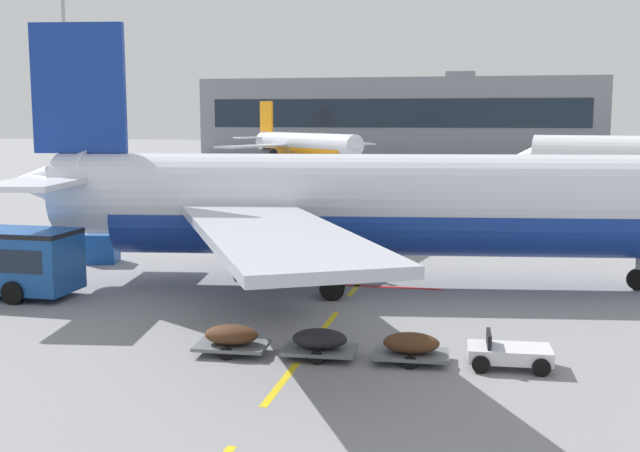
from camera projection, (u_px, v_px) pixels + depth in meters
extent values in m
cube|color=yellow|center=(281.00, 383.00, 23.40)|extent=(0.24, 4.00, 0.01)
cube|color=yellow|center=(327.00, 325.00, 29.96)|extent=(0.24, 4.00, 0.01)
cube|color=yellow|center=(356.00, 287.00, 36.65)|extent=(0.24, 4.00, 0.01)
cube|color=yellow|center=(376.00, 262.00, 42.96)|extent=(0.24, 4.00, 0.01)
cube|color=yellow|center=(389.00, 244.00, 48.75)|extent=(0.24, 4.00, 0.01)
cube|color=yellow|center=(399.00, 232.00, 54.15)|extent=(0.24, 4.00, 0.01)
cube|color=yellow|center=(410.00, 218.00, 61.28)|extent=(0.24, 4.00, 0.01)
cube|color=yellow|center=(417.00, 208.00, 68.05)|extent=(0.24, 4.00, 0.01)
cube|color=yellow|center=(423.00, 201.00, 73.95)|extent=(0.24, 4.00, 0.01)
cube|color=yellow|center=(428.00, 194.00, 80.48)|extent=(0.24, 4.00, 0.01)
cube|color=yellow|center=(433.00, 188.00, 86.88)|extent=(0.24, 4.00, 0.01)
cube|color=yellow|center=(436.00, 184.00, 92.49)|extent=(0.24, 4.00, 0.01)
cube|color=yellow|center=(440.00, 180.00, 98.72)|extent=(0.24, 4.00, 0.01)
cube|color=#B21414|center=(357.00, 286.00, 36.89)|extent=(8.00, 0.40, 0.01)
cylinder|color=silver|center=(379.00, 195.00, 36.15)|extent=(30.33, 8.05, 3.80)
cylinder|color=navy|center=(379.00, 218.00, 36.30)|extent=(24.75, 6.95, 3.50)
cone|color=silver|center=(47.00, 183.00, 37.14)|extent=(4.62, 3.80, 3.23)
cube|color=navy|center=(79.00, 88.00, 36.41)|extent=(4.41, 0.98, 6.00)
cube|color=silver|center=(92.00, 172.00, 40.19)|extent=(4.08, 6.79, 0.24)
cube|color=silver|center=(39.00, 183.00, 33.87)|extent=(4.08, 6.79, 0.24)
cube|color=#B7BCC6|center=(308.00, 188.00, 44.88)|extent=(7.98, 17.61, 0.36)
cube|color=#B7BCC6|center=(269.00, 231.00, 28.09)|extent=(12.10, 17.30, 0.36)
cylinder|color=#4C4F54|center=(301.00, 220.00, 42.13)|extent=(3.47, 2.53, 2.10)
cylinder|color=black|center=(331.00, 220.00, 42.02)|extent=(0.37, 1.78, 1.79)
cylinder|color=#4C4F54|center=(276.00, 256.00, 31.26)|extent=(3.47, 2.53, 2.10)
cylinder|color=black|center=(316.00, 257.00, 31.16)|extent=(0.37, 1.78, 1.79)
cylinder|color=gray|center=(640.00, 251.00, 35.70)|extent=(0.28, 0.28, 2.67)
cylinder|color=black|center=(638.00, 280.00, 35.89)|extent=(1.02, 0.42, 0.99)
cylinder|color=gray|center=(338.00, 238.00, 39.20)|extent=(0.28, 0.28, 2.61)
cylinder|color=black|center=(338.00, 263.00, 39.72)|extent=(1.14, 0.50, 1.10)
cylinder|color=black|center=(338.00, 265.00, 39.03)|extent=(1.14, 0.50, 1.10)
cylinder|color=gray|center=(333.00, 257.00, 34.06)|extent=(0.28, 0.28, 2.61)
cylinder|color=black|center=(333.00, 284.00, 34.59)|extent=(1.14, 0.50, 1.10)
cylinder|color=black|center=(332.00, 288.00, 33.89)|extent=(1.14, 0.50, 1.10)
cone|color=white|center=(534.00, 157.00, 69.96)|extent=(4.17, 4.35, 3.78)
cube|color=#192333|center=(546.00, 149.00, 69.46)|extent=(2.12, 3.14, 0.61)
cylinder|color=gray|center=(570.00, 186.00, 69.10)|extent=(0.28, 0.28, 2.70)
cylinder|color=black|center=(569.00, 201.00, 69.28)|extent=(1.04, 0.46, 1.00)
cylinder|color=silver|center=(306.00, 143.00, 124.39)|extent=(21.16, 20.04, 3.27)
cylinder|color=orange|center=(306.00, 149.00, 124.51)|extent=(17.46, 16.56, 3.01)
cone|color=silver|center=(355.00, 146.00, 113.88)|extent=(4.38, 4.39, 3.20)
cone|color=silver|center=(262.00, 139.00, 135.32)|extent=(4.54, 4.49, 2.78)
cube|color=#192333|center=(352.00, 142.00, 114.54)|extent=(2.68, 2.73, 0.52)
cube|color=orange|center=(266.00, 116.00, 133.57)|extent=(2.98, 2.81, 5.16)
cube|color=silver|center=(278.00, 137.00, 136.12)|extent=(5.77, 5.90, 0.21)
cube|color=silver|center=(251.00, 138.00, 133.00)|extent=(5.77, 5.90, 0.21)
cube|color=#B7BCC6|center=(330.00, 144.00, 131.36)|extent=(14.86, 10.45, 0.31)
cube|color=#B7BCC6|center=(255.00, 146.00, 123.07)|extent=(9.66, 15.04, 0.31)
cylinder|color=#4C4F54|center=(317.00, 152.00, 130.18)|extent=(3.24, 3.20, 1.81)
cylinder|color=black|center=(322.00, 152.00, 129.06)|extent=(1.12, 1.19, 1.53)
cylinder|color=#4C4F54|center=(269.00, 154.00, 124.81)|extent=(3.24, 3.20, 1.81)
cylinder|color=black|center=(273.00, 154.00, 123.70)|extent=(1.12, 1.19, 1.53)
cylinder|color=gray|center=(344.00, 159.00, 116.38)|extent=(0.24, 0.24, 2.29)
cylinder|color=black|center=(344.00, 167.00, 116.53)|extent=(0.79, 0.76, 0.85)
cylinder|color=gray|center=(311.00, 156.00, 127.34)|extent=(0.24, 0.24, 2.24)
cylinder|color=black|center=(313.00, 162.00, 127.67)|extent=(0.90, 0.87, 0.95)
cylinder|color=black|center=(310.00, 163.00, 127.33)|extent=(0.90, 0.87, 0.95)
cylinder|color=gray|center=(288.00, 156.00, 124.81)|extent=(0.24, 0.24, 2.24)
cylinder|color=black|center=(290.00, 163.00, 125.13)|extent=(0.90, 0.87, 0.95)
cylinder|color=black|center=(287.00, 163.00, 124.79)|extent=(0.90, 0.87, 0.95)
cylinder|color=black|center=(49.00, 280.00, 35.78)|extent=(1.01, 0.34, 1.00)
cylinder|color=black|center=(13.00, 293.00, 33.17)|extent=(1.01, 0.34, 1.00)
cube|color=silver|center=(509.00, 353.00, 24.82)|extent=(2.67, 1.53, 0.44)
cube|color=black|center=(489.00, 340.00, 24.86)|extent=(0.18, 1.12, 0.56)
cylinder|color=black|center=(536.00, 354.00, 25.38)|extent=(0.57, 0.21, 0.56)
cylinder|color=black|center=(541.00, 367.00, 24.01)|extent=(0.57, 0.21, 0.56)
cylinder|color=black|center=(479.00, 351.00, 25.67)|extent=(0.57, 0.21, 0.56)
cylinder|color=black|center=(481.00, 364.00, 24.30)|extent=(0.57, 0.21, 0.56)
cube|color=slate|center=(411.00, 354.00, 25.33)|extent=(2.47, 1.62, 0.12)
ellipsoid|color=#4C2D19|center=(411.00, 343.00, 25.28)|extent=(1.88, 1.29, 0.64)
cylinder|color=black|center=(412.00, 350.00, 26.00)|extent=(0.45, 0.16, 0.44)
cylinder|color=black|center=(410.00, 362.00, 24.68)|extent=(0.45, 0.16, 0.44)
cube|color=slate|center=(320.00, 350.00, 25.81)|extent=(2.47, 1.62, 0.12)
ellipsoid|color=black|center=(320.00, 339.00, 25.75)|extent=(1.88, 1.29, 0.64)
cylinder|color=black|center=(323.00, 346.00, 26.47)|extent=(0.45, 0.16, 0.44)
cylinder|color=black|center=(316.00, 358.00, 25.15)|extent=(0.45, 0.16, 0.44)
cube|color=slate|center=(232.00, 346.00, 26.28)|extent=(2.47, 1.62, 0.12)
ellipsoid|color=#4C2D19|center=(231.00, 335.00, 26.23)|extent=(1.88, 1.29, 0.64)
cylinder|color=black|center=(237.00, 342.00, 26.95)|extent=(0.45, 0.16, 0.44)
cylinder|color=black|center=(226.00, 353.00, 25.63)|extent=(0.45, 0.16, 0.44)
cube|color=#194C9E|center=(102.00, 248.00, 42.64)|extent=(1.91, 1.88, 1.60)
cube|color=silver|center=(102.00, 248.00, 42.64)|extent=(1.59, 0.41, 1.36)
cylinder|color=slate|center=(71.00, 193.00, 78.87)|extent=(0.70, 0.70, 0.60)
cylinder|color=#9EA0A5|center=(66.00, 67.00, 77.14)|extent=(0.36, 0.36, 25.57)
cube|color=gray|center=(402.00, 117.00, 166.72)|extent=(80.71, 27.10, 15.56)
cube|color=#192333|center=(395.00, 113.00, 153.43)|extent=(74.25, 0.12, 5.60)
cube|color=gray|center=(461.00, 76.00, 163.02)|extent=(6.00, 5.00, 1.60)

